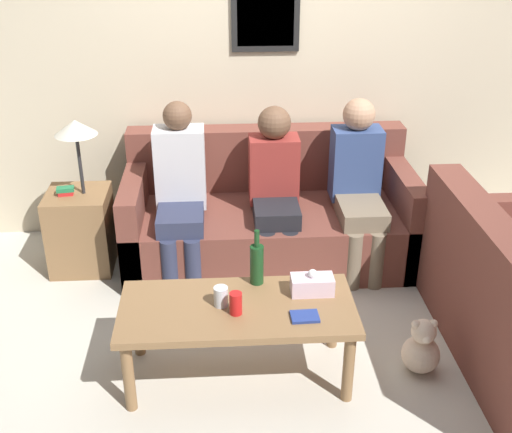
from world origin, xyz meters
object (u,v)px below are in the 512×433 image
(person_middle, at_px, (275,184))
(teddy_bear, at_px, (421,349))
(couch_main, at_px, (269,217))
(coffee_table, at_px, (237,315))
(drinking_glass, at_px, (221,296))
(person_right, at_px, (358,181))
(wine_bottle, at_px, (257,263))
(person_left, at_px, (180,187))

(person_middle, bearing_deg, teddy_bear, -60.01)
(couch_main, bearing_deg, coffee_table, -101.60)
(coffee_table, xyz_separation_m, teddy_bear, (1.01, -0.02, -0.25))
(coffee_table, bearing_deg, couch_main, 78.40)
(teddy_bear, bearing_deg, person_middle, 119.99)
(drinking_glass, relative_size, person_right, 0.09)
(couch_main, height_order, person_middle, person_middle)
(coffee_table, xyz_separation_m, person_right, (0.88, 1.21, 0.23))
(drinking_glass, relative_size, person_middle, 0.10)
(wine_bottle, xyz_separation_m, person_left, (-0.46, 0.94, 0.05))
(person_left, bearing_deg, drinking_glass, -77.55)
(person_right, xyz_separation_m, teddy_bear, (0.13, -1.23, -0.49))
(couch_main, relative_size, drinking_glass, 18.75)
(drinking_glass, bearing_deg, person_left, 102.45)
(person_middle, xyz_separation_m, teddy_bear, (0.71, -1.23, -0.48))
(person_right, height_order, teddy_bear, person_right)
(wine_bottle, bearing_deg, couch_main, 81.88)
(couch_main, distance_m, drinking_glass, 1.41)
(person_left, bearing_deg, coffee_table, -73.81)
(person_left, distance_m, person_right, 1.22)
(person_middle, bearing_deg, wine_bottle, -100.79)
(couch_main, height_order, person_right, person_right)
(person_middle, bearing_deg, person_right, 0.38)
(coffee_table, bearing_deg, wine_bottle, 62.59)
(wine_bottle, relative_size, person_left, 0.27)
(drinking_glass, distance_m, teddy_bear, 1.16)
(couch_main, height_order, person_left, person_left)
(couch_main, distance_m, person_middle, 0.36)
(person_left, relative_size, teddy_bear, 3.59)
(couch_main, relative_size, person_left, 1.70)
(coffee_table, xyz_separation_m, person_middle, (0.30, 1.21, 0.23))
(drinking_glass, xyz_separation_m, teddy_bear, (1.10, -0.03, -0.37))
(couch_main, bearing_deg, wine_bottle, -98.12)
(person_left, bearing_deg, person_right, 2.03)
(person_left, height_order, person_middle, person_left)
(drinking_glass, xyz_separation_m, person_left, (-0.26, 1.16, 0.12))
(coffee_table, bearing_deg, person_middle, 75.86)
(wine_bottle, distance_m, drinking_glass, 0.30)
(wine_bottle, relative_size, teddy_bear, 0.98)
(teddy_bear, bearing_deg, couch_main, 118.10)
(drinking_glass, bearing_deg, couch_main, 74.88)
(person_right, relative_size, teddy_bear, 3.53)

